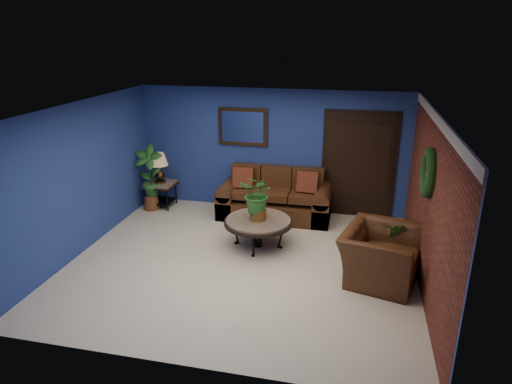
% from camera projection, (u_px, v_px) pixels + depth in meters
% --- Properties ---
extents(floor, '(5.50, 5.50, 0.00)m').
position_uv_depth(floor, '(242.00, 262.00, 7.44)').
color(floor, beige).
rests_on(floor, ground).
extents(wall_back, '(5.50, 0.04, 2.50)m').
position_uv_depth(wall_back, '(272.00, 151.00, 9.32)').
color(wall_back, navy).
rests_on(wall_back, ground).
extents(wall_left, '(0.04, 5.00, 2.50)m').
position_uv_depth(wall_left, '(82.00, 178.00, 7.59)').
color(wall_left, navy).
rests_on(wall_left, ground).
extents(wall_right_brick, '(0.04, 5.00, 2.50)m').
position_uv_depth(wall_right_brick, '(430.00, 204.00, 6.45)').
color(wall_right_brick, maroon).
rests_on(wall_right_brick, ground).
extents(ceiling, '(5.50, 5.00, 0.02)m').
position_uv_depth(ceiling, '(241.00, 109.00, 6.60)').
color(ceiling, white).
rests_on(ceiling, wall_back).
extents(crown_molding, '(0.03, 5.00, 0.14)m').
position_uv_depth(crown_molding, '(439.00, 121.00, 6.06)').
color(crown_molding, white).
rests_on(crown_molding, wall_right_brick).
extents(wall_mirror, '(1.02, 0.06, 0.77)m').
position_uv_depth(wall_mirror, '(243.00, 127.00, 9.25)').
color(wall_mirror, '#462D17').
rests_on(wall_mirror, wall_back).
extents(closet_door, '(1.44, 0.06, 2.18)m').
position_uv_depth(closet_door, '(358.00, 166.00, 9.00)').
color(closet_door, black).
rests_on(closet_door, wall_back).
extents(wreath, '(0.16, 0.72, 0.72)m').
position_uv_depth(wreath, '(429.00, 173.00, 6.36)').
color(wreath, black).
rests_on(wreath, wall_right_brick).
extents(sofa, '(2.22, 0.96, 1.00)m').
position_uv_depth(sofa, '(275.00, 200.00, 9.21)').
color(sofa, '#4A2D15').
rests_on(sofa, ground).
extents(coffee_table, '(1.18, 1.18, 0.51)m').
position_uv_depth(coffee_table, '(258.00, 222.00, 7.85)').
color(coffee_table, '#58534D').
rests_on(coffee_table, ground).
extents(end_table, '(0.59, 0.59, 0.54)m').
position_uv_depth(end_table, '(161.00, 188.00, 9.66)').
color(end_table, '#58534D').
rests_on(end_table, ground).
extents(table_lamp, '(0.37, 0.37, 0.62)m').
position_uv_depth(table_lamp, '(159.00, 164.00, 9.48)').
color(table_lamp, '#462D17').
rests_on(table_lamp, end_table).
extents(side_chair, '(0.39, 0.39, 0.83)m').
position_uv_depth(side_chair, '(311.00, 196.00, 9.04)').
color(side_chair, '#512C17').
rests_on(side_chair, ground).
extents(armchair, '(1.34, 1.45, 0.79)m').
position_uv_depth(armchair, '(380.00, 255.00, 6.83)').
color(armchair, '#4A2D15').
rests_on(armchair, ground).
extents(coffee_plant, '(0.75, 0.70, 0.80)m').
position_uv_depth(coffee_plant, '(258.00, 195.00, 7.68)').
color(coffee_plant, brown).
rests_on(coffee_plant, coffee_table).
extents(floor_plant, '(0.41, 0.37, 0.79)m').
position_uv_depth(floor_plant, '(393.00, 245.00, 7.13)').
color(floor_plant, brown).
rests_on(floor_plant, ground).
extents(tall_plant, '(0.62, 0.45, 1.37)m').
position_uv_depth(tall_plant, '(149.00, 176.00, 9.42)').
color(tall_plant, brown).
rests_on(tall_plant, ground).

